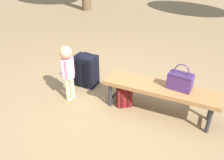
% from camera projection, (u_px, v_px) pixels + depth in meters
% --- Properties ---
extents(ground_plane, '(40.00, 40.00, 0.00)m').
position_uv_depth(ground_plane, '(103.00, 108.00, 3.38)').
color(ground_plane, '#8C704C').
rests_on(ground_plane, ground).
extents(park_bench, '(1.63, 0.57, 0.45)m').
position_uv_depth(park_bench, '(160.00, 90.00, 3.09)').
color(park_bench, '#9E6B3D').
rests_on(park_bench, ground).
extents(handbag, '(0.35, 0.25, 0.37)m').
position_uv_depth(handbag, '(180.00, 81.00, 2.95)').
color(handbag, '#4C2D66').
rests_on(handbag, park_bench).
extents(child_standing, '(0.18, 0.23, 0.90)m').
position_uv_depth(child_standing, '(67.00, 65.00, 3.30)').
color(child_standing, '#CCCC8C').
rests_on(child_standing, ground).
extents(backpack_large, '(0.40, 0.36, 0.63)m').
position_uv_depth(backpack_large, '(86.00, 69.00, 3.84)').
color(backpack_large, black).
rests_on(backpack_large, ground).
extents(backpack_small, '(0.27, 0.25, 0.37)m').
position_uv_depth(backpack_small, '(124.00, 95.00, 3.35)').
color(backpack_small, maroon).
rests_on(backpack_small, ground).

